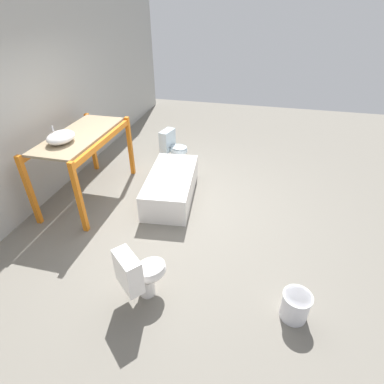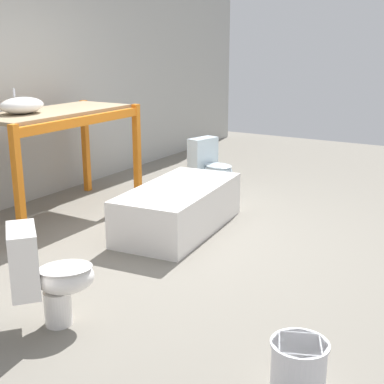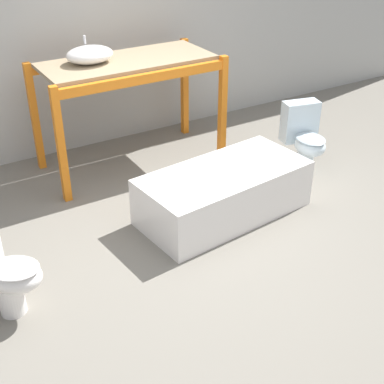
% 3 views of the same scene
% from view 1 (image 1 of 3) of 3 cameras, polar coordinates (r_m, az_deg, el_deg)
% --- Properties ---
extents(ground_plane, '(12.00, 12.00, 0.00)m').
position_cam_1_polar(ground_plane, '(4.83, -2.96, -3.80)').
color(ground_plane, slate).
extents(warehouse_wall_rear, '(10.80, 0.08, 3.20)m').
position_cam_1_polar(warehouse_wall_rear, '(5.19, -29.29, 14.61)').
color(warehouse_wall_rear, '#ADADA8').
rests_on(warehouse_wall_rear, ground_plane).
extents(shelving_rack, '(1.83, 0.86, 1.13)m').
position_cam_1_polar(shelving_rack, '(5.08, -20.25, 8.53)').
color(shelving_rack, orange).
rests_on(shelving_rack, ground_plane).
extents(sink_basin, '(0.46, 0.36, 0.24)m').
position_cam_1_polar(sink_basin, '(4.76, -23.71, 9.54)').
color(sink_basin, white).
rests_on(sink_basin, shelving_rack).
extents(bathtub_main, '(1.59, 0.88, 0.45)m').
position_cam_1_polar(bathtub_main, '(5.05, -3.99, 1.48)').
color(bathtub_main, white).
rests_on(bathtub_main, ground_plane).
extents(toilet_near, '(0.45, 0.59, 0.70)m').
position_cam_1_polar(toilet_near, '(6.10, -3.59, 8.60)').
color(toilet_near, silver).
rests_on(toilet_near, ground_plane).
extents(toilet_far, '(0.62, 0.60, 0.70)m').
position_cam_1_polar(toilet_far, '(3.43, -9.79, -14.95)').
color(toilet_far, white).
rests_on(toilet_far, ground_plane).
extents(bucket_white, '(0.31, 0.31, 0.33)m').
position_cam_1_polar(bucket_white, '(3.54, 19.08, -19.76)').
color(bucket_white, silver).
rests_on(bucket_white, ground_plane).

